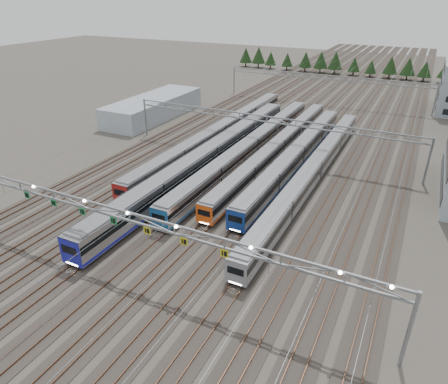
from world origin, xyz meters
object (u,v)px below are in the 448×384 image
at_px(train_a, 219,133).
at_px(west_shed, 154,107).
at_px(gantry_far, 326,80).
at_px(train_b, 210,156).
at_px(train_c, 251,147).
at_px(train_d, 278,147).
at_px(gantry_near, 129,219).
at_px(train_e, 297,155).
at_px(gantry_mid, 267,124).
at_px(train_f, 313,170).

distance_m(train_a, west_shed, 25.51).
bearing_deg(gantry_far, train_b, -97.00).
distance_m(train_b, gantry_far, 55.55).
distance_m(train_c, train_d, 5.17).
distance_m(train_c, gantry_near, 38.88).
relative_size(train_e, gantry_far, 0.93).
distance_m(train_e, gantry_mid, 8.23).
distance_m(train_e, west_shed, 43.89).
xyz_separation_m(train_d, gantry_far, (-2.25, 44.08, 4.49)).
relative_size(train_c, gantry_near, 1.09).
bearing_deg(train_e, train_d, 149.34).
bearing_deg(west_shed, train_a, -22.55).
relative_size(train_f, gantry_mid, 1.09).
height_order(gantry_near, gantry_mid, gantry_near).
distance_m(gantry_far, west_shed, 47.86).
bearing_deg(train_f, gantry_mid, 148.48).
bearing_deg(west_shed, gantry_near, -56.50).
bearing_deg(train_b, gantry_near, -77.46).
bearing_deg(gantry_far, train_a, -104.86).
xyz_separation_m(train_a, gantry_mid, (11.25, -2.60, 4.28)).
bearing_deg(train_e, gantry_near, -100.05).
height_order(train_c, gantry_near, gantry_near).
relative_size(gantry_mid, gantry_far, 1.00).
relative_size(train_b, train_c, 1.08).
bearing_deg(train_c, train_f, -21.35).
bearing_deg(west_shed, train_e, -18.78).
distance_m(train_f, gantry_far, 53.29).
relative_size(train_b, gantry_near, 1.17).
bearing_deg(train_c, train_d, 29.46).
xyz_separation_m(train_d, west_shed, (-37.05, 11.46, 0.58)).
relative_size(train_b, train_d, 1.13).
relative_size(train_a, gantry_near, 1.12).
distance_m(train_d, train_f, 11.92).
xyz_separation_m(train_a, gantry_far, (11.25, 42.40, 4.28)).
height_order(train_a, train_f, train_a).
height_order(train_f, gantry_mid, gantry_mid).
distance_m(train_a, train_d, 13.61).
bearing_deg(train_b, train_d, 50.46).
bearing_deg(train_a, train_d, -7.11).
height_order(train_b, gantry_mid, gantry_mid).
distance_m(train_c, west_shed, 35.44).
distance_m(train_a, gantry_mid, 12.31).
height_order(train_f, gantry_far, gantry_far).
relative_size(train_b, train_f, 1.08).
height_order(train_a, west_shed, west_shed).
relative_size(train_c, train_e, 1.16).
bearing_deg(train_c, train_e, -0.80).
bearing_deg(west_shed, gantry_mid, -19.59).
xyz_separation_m(train_c, gantry_mid, (2.25, 1.62, 4.32)).
bearing_deg(train_e, train_a, 166.41).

